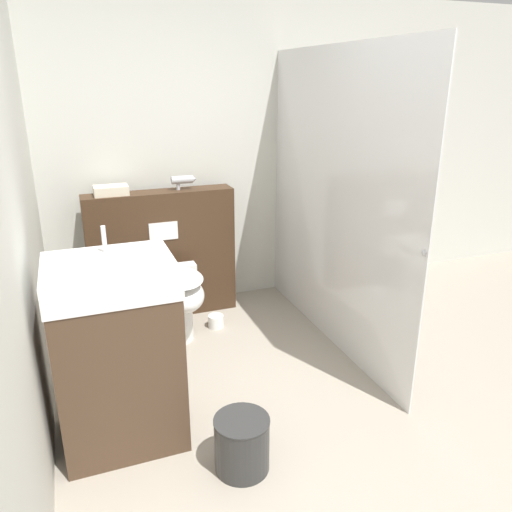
% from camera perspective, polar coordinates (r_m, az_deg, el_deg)
% --- Properties ---
extents(ground_plane, '(12.00, 12.00, 0.00)m').
position_cam_1_polar(ground_plane, '(2.77, 8.74, -22.43)').
color(ground_plane, '#9E9384').
extents(wall_back, '(8.00, 0.06, 2.50)m').
position_cam_1_polar(wall_back, '(4.19, -5.67, 11.32)').
color(wall_back, silver).
rests_on(wall_back, ground_plane).
extents(partition_panel, '(1.15, 0.22, 1.03)m').
position_cam_1_polar(partition_panel, '(4.07, -10.62, 0.15)').
color(partition_panel, '#3D2819').
rests_on(partition_panel, ground_plane).
extents(shower_glass, '(0.04, 2.02, 2.06)m').
position_cam_1_polar(shower_glass, '(3.51, 8.87, 5.93)').
color(shower_glass, silver).
rests_on(shower_glass, ground_plane).
extents(toilet, '(0.37, 0.56, 0.54)m').
position_cam_1_polar(toilet, '(3.66, -8.85, -4.68)').
color(toilet, white).
rests_on(toilet, ground_plane).
extents(sink_vanity, '(0.62, 0.53, 1.15)m').
position_cam_1_polar(sink_vanity, '(2.72, -15.52, -10.60)').
color(sink_vanity, '#473323').
rests_on(sink_vanity, ground_plane).
extents(hair_drier, '(0.20, 0.06, 0.11)m').
position_cam_1_polar(hair_drier, '(3.96, -8.33, 8.59)').
color(hair_drier, '#B7B7BC').
rests_on(hair_drier, partition_panel).
extents(folded_towel, '(0.25, 0.17, 0.07)m').
position_cam_1_polar(folded_towel, '(3.89, -16.25, 7.22)').
color(folded_towel, beige).
rests_on(folded_towel, partition_panel).
extents(spare_toilet_roll, '(0.12, 0.12, 0.10)m').
position_cam_1_polar(spare_toilet_roll, '(3.96, -4.60, -7.44)').
color(spare_toilet_roll, white).
rests_on(spare_toilet_roll, ground_plane).
extents(waste_bin, '(0.28, 0.28, 0.29)m').
position_cam_1_polar(waste_bin, '(2.64, -1.62, -20.67)').
color(waste_bin, '#2D2D2D').
rests_on(waste_bin, ground_plane).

